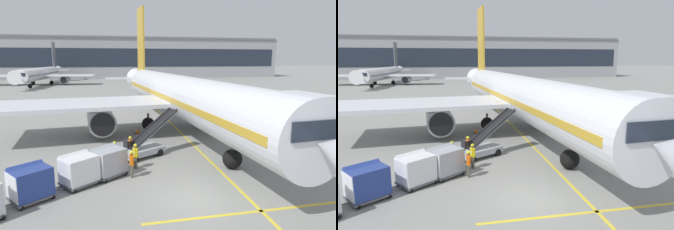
# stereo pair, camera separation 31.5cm
# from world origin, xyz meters

# --- Properties ---
(ground_plane) EXTENTS (600.00, 600.00, 0.00)m
(ground_plane) POSITION_xyz_m (0.00, 0.00, 0.00)
(ground_plane) COLOR gray
(parked_airplane) EXTENTS (36.15, 46.41, 15.33)m
(parked_airplane) POSITION_xyz_m (2.93, 15.37, 3.68)
(parked_airplane) COLOR silver
(parked_airplane) RESTS_ON ground
(belt_loader) EXTENTS (5.03, 3.62, 3.46)m
(belt_loader) POSITION_xyz_m (-1.66, 7.60, 0.93)
(belt_loader) COLOR #A3A8B2
(belt_loader) RESTS_ON ground
(baggage_cart_lead) EXTENTS (2.67, 2.48, 1.91)m
(baggage_cart_lead) POSITION_xyz_m (-4.38, 4.21, 1.00)
(baggage_cart_lead) COLOR #515156
(baggage_cart_lead) RESTS_ON ground
(baggage_cart_second) EXTENTS (2.67, 2.48, 1.91)m
(baggage_cart_second) POSITION_xyz_m (-6.08, 3.15, 1.00)
(baggage_cart_second) COLOR #515156
(baggage_cart_second) RESTS_ON ground
(baggage_cart_third) EXTENTS (2.67, 2.48, 1.91)m
(baggage_cart_third) POSITION_xyz_m (-8.42, 1.71, 1.00)
(baggage_cart_third) COLOR #515156
(baggage_cart_third) RESTS_ON ground
(ground_crew_by_loader) EXTENTS (0.27, 0.57, 1.74)m
(ground_crew_by_loader) POSITION_xyz_m (-2.93, 3.68, 1.00)
(ground_crew_by_loader) COLOR #514C42
(ground_crew_by_loader) RESTS_ON ground
(ground_crew_by_carts) EXTENTS (0.46, 0.43, 1.74)m
(ground_crew_by_carts) POSITION_xyz_m (-2.73, 7.22, 1.00)
(ground_crew_by_carts) COLOR #514C42
(ground_crew_by_carts) RESTS_ON ground
(ground_crew_marshaller) EXTENTS (0.26, 0.57, 1.74)m
(ground_crew_marshaller) POSITION_xyz_m (-3.91, 6.09, 1.00)
(ground_crew_marshaller) COLOR #514C42
(ground_crew_marshaller) RESTS_ON ground
(ground_crew_wingwalker) EXTENTS (0.34, 0.55, 1.74)m
(ground_crew_wingwalker) POSITION_xyz_m (-2.55, 5.19, 1.00)
(ground_crew_wingwalker) COLOR #514C42
(ground_crew_wingwalker) RESTS_ON ground
(safety_cone_engine_keepout) EXTENTS (0.56, 0.56, 0.64)m
(safety_cone_engine_keepout) POSITION_xyz_m (-1.39, 14.81, 0.31)
(safety_cone_engine_keepout) COLOR black
(safety_cone_engine_keepout) RESTS_ON ground
(apron_guidance_line_lead_in) EXTENTS (0.20, 110.00, 0.01)m
(apron_guidance_line_lead_in) POSITION_xyz_m (2.94, 14.55, 0.00)
(apron_guidance_line_lead_in) COLOR yellow
(apron_guidance_line_lead_in) RESTS_ON ground
(apron_guidance_line_stop_bar) EXTENTS (12.00, 0.20, 0.01)m
(apron_guidance_line_stop_bar) POSITION_xyz_m (3.00, -1.85, 0.00)
(apron_guidance_line_stop_bar) COLOR yellow
(apron_guidance_line_stop_bar) RESTS_ON ground
(terminal_building) EXTENTS (128.83, 16.42, 15.93)m
(terminal_building) POSITION_xyz_m (1.85, 108.08, 7.91)
(terminal_building) COLOR #939399
(terminal_building) RESTS_ON ground
(distant_airplane) EXTENTS (30.93, 39.87, 13.18)m
(distant_airplane) POSITION_xyz_m (-22.87, 77.66, 3.21)
(distant_airplane) COLOR white
(distant_airplane) RESTS_ON ground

